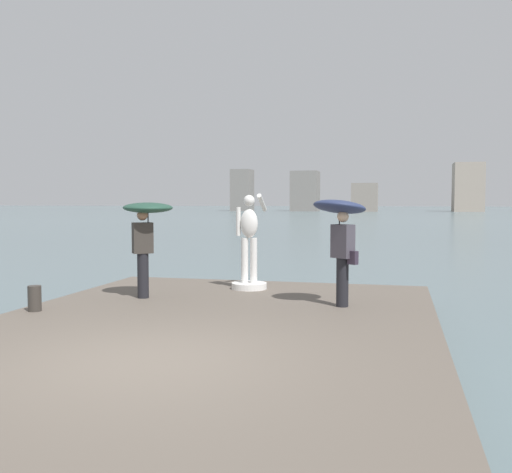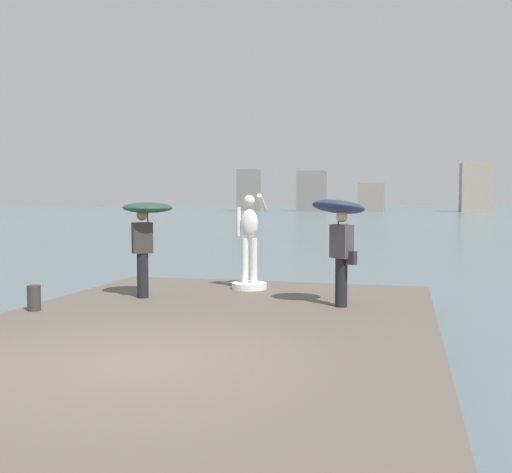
# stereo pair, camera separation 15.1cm
# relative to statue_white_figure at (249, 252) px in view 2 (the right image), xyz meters

# --- Properties ---
(ground_plane) EXTENTS (400.00, 400.00, 0.00)m
(ground_plane) POSITION_rel_statue_white_figure_xyz_m (0.20, 34.19, -1.20)
(ground_plane) COLOR slate
(pier) EXTENTS (7.13, 10.08, 0.40)m
(pier) POSITION_rel_statue_white_figure_xyz_m (0.20, -3.76, -1.00)
(pier) COLOR #60564C
(pier) RESTS_ON ground
(statue_white_figure) EXTENTS (0.76, 0.94, 2.06)m
(statue_white_figure) POSITION_rel_statue_white_figure_xyz_m (0.00, 0.00, 0.00)
(statue_white_figure) COLOR white
(statue_white_figure) RESTS_ON pier
(onlooker_left) EXTENTS (1.36, 1.36, 1.88)m
(onlooker_left) POSITION_rel_statue_white_figure_xyz_m (-1.68, -1.57, 0.67)
(onlooker_left) COLOR black
(onlooker_left) RESTS_ON pier
(onlooker_right) EXTENTS (1.34, 1.34, 1.97)m
(onlooker_right) POSITION_rel_statue_white_figure_xyz_m (2.11, -1.60, 0.69)
(onlooker_right) COLOR black
(onlooker_right) RESTS_ON pier
(mooring_bollard) EXTENTS (0.23, 0.23, 0.44)m
(mooring_bollard) POSITION_rel_statue_white_figure_xyz_m (-2.97, -3.36, -0.58)
(mooring_bollard) COLOR #38332D
(mooring_bollard) RESTS_ON pier
(distant_skyline) EXTENTS (72.90, 12.07, 13.00)m
(distant_skyline) POSITION_rel_statue_white_figure_xyz_m (7.60, 118.02, 3.85)
(distant_skyline) COLOR gray
(distant_skyline) RESTS_ON ground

